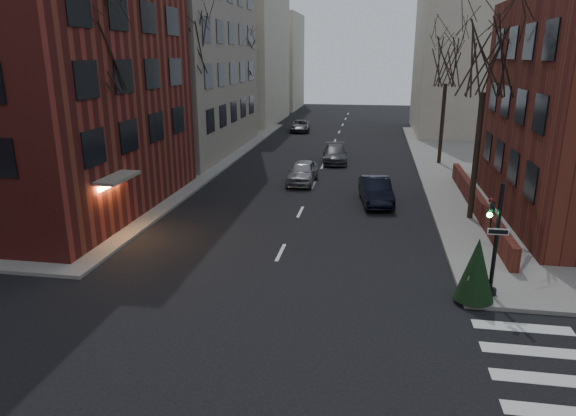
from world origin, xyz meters
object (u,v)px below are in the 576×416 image
object	(u,v)px
tree_left_a	(95,48)
car_lane_gray	(335,154)
traffic_signal	(493,247)
streetlamp_far	(253,96)
car_lane_far	(300,126)
tree_right_a	(487,58)
evergreen_shrub	(476,269)
sandwich_board	(473,286)
tree_left_b	(188,43)
streetlamp_near	(179,121)
parked_sedan	(376,191)
car_lane_silver	(302,172)
tree_right_b	(447,63)
tree_left_c	(241,56)

from	to	relation	value
tree_left_a	car_lane_gray	distance (m)	21.50
traffic_signal	tree_left_a	world-z (taller)	tree_left_a
streetlamp_far	car_lane_far	bearing A→B (deg)	55.84
tree_right_a	evergreen_shrub	size ratio (longest dim) A/B	4.39
sandwich_board	streetlamp_far	bearing A→B (deg)	139.00
traffic_signal	streetlamp_far	bearing A→B (deg)	116.06
tree_left_b	sandwich_board	bearing A→B (deg)	-47.39
tree_left_b	streetlamp_near	xyz separation A→B (m)	(0.60, -4.00, -4.68)
tree_left_a	parked_sedan	size ratio (longest dim) A/B	2.29
car_lane_silver	car_lane_gray	distance (m)	7.22
tree_left_b	streetlamp_far	xyz separation A→B (m)	(0.60, 16.00, -4.68)
car_lane_far	evergreen_shrub	xyz separation A→B (m)	(11.65, -39.26, 0.64)
tree_left_a	streetlamp_near	world-z (taller)	tree_left_a
traffic_signal	tree_right_a	xyz separation A→B (m)	(0.86, 9.01, 6.12)
traffic_signal	tree_right_a	world-z (taller)	tree_right_a
car_lane_silver	car_lane_far	xyz separation A→B (m)	(-3.49, 23.21, -0.12)
tree_left_a	tree_right_b	size ratio (longest dim) A/B	1.12
tree_left_c	tree_left_a	bearing A→B (deg)	-90.00
tree_left_b	tree_right_b	world-z (taller)	tree_left_b
tree_right_b	car_lane_silver	xyz separation A→B (m)	(-9.60, -7.45, -6.85)
tree_right_b	car_lane_gray	distance (m)	10.59
car_lane_gray	sandwich_board	size ratio (longest dim) A/B	4.86
streetlamp_near	sandwich_board	bearing A→B (deg)	-41.05
tree_left_c	streetlamp_near	size ratio (longest dim) A/B	1.55
tree_left_c	tree_right_b	xyz separation A→B (m)	(17.60, -8.00, -0.44)
parked_sedan	car_lane_far	xyz separation A→B (m)	(-8.29, 27.37, -0.12)
streetlamp_far	car_lane_far	xyz separation A→B (m)	(3.91, 5.76, -3.62)
car_lane_gray	tree_right_a	bearing A→B (deg)	-64.33
tree_left_b	tree_right_a	world-z (taller)	tree_left_b
parked_sedan	evergreen_shrub	xyz separation A→B (m)	(3.36, -11.88, 0.52)
tree_right_b	car_lane_gray	xyz separation A→B (m)	(-8.00, -0.42, -6.92)
traffic_signal	tree_left_c	bearing A→B (deg)	118.36
traffic_signal	car_lane_far	xyz separation A→B (m)	(-12.23, 38.76, -1.29)
tree_left_a	tree_left_c	distance (m)	26.00
car_lane_silver	car_lane_gray	size ratio (longest dim) A/B	0.94
car_lane_far	tree_left_b	bearing A→B (deg)	-107.46
tree_left_b	car_lane_silver	bearing A→B (deg)	-10.29
streetlamp_far	parked_sedan	size ratio (longest dim) A/B	1.40
tree_left_c	car_lane_far	bearing A→B (deg)	59.85
tree_right_b	streetlamp_near	bearing A→B (deg)	-149.53
streetlamp_far	car_lane_silver	world-z (taller)	streetlamp_far
tree_left_a	evergreen_shrub	bearing A→B (deg)	-18.80
streetlamp_far	car_lane_gray	bearing A→B (deg)	-49.17
streetlamp_far	evergreen_shrub	size ratio (longest dim) A/B	2.83
tree_right_b	car_lane_gray	size ratio (longest dim) A/B	2.00
tree_right_b	car_lane_far	xyz separation A→B (m)	(-13.09, 15.76, -6.97)
car_lane_gray	evergreen_shrub	xyz separation A→B (m)	(6.56, -23.08, 0.59)
car_lane_gray	car_lane_far	xyz separation A→B (m)	(-5.09, 16.17, -0.05)
streetlamp_near	car_lane_far	distance (m)	26.30
tree_right_a	tree_right_b	size ratio (longest dim) A/B	1.06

